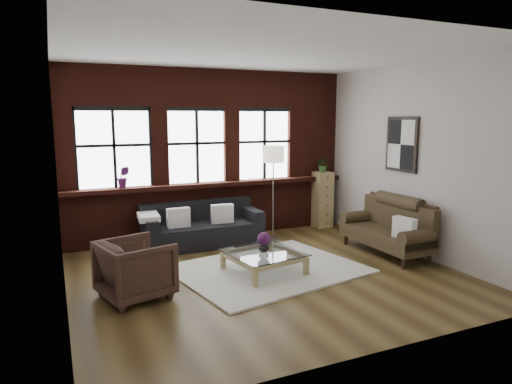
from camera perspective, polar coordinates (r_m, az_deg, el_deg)
name	(u,v)px	position (r m, az deg, el deg)	size (l,w,h in m)	color
floor	(266,275)	(6.90, 1.30, -10.28)	(5.50, 5.50, 0.00)	#463519
ceiling	(267,52)	(6.55, 1.40, 17.09)	(5.50, 5.50, 0.00)	white
wall_back	(211,155)	(8.85, -5.64, 4.68)	(5.50, 5.50, 0.00)	beige
wall_front	(381,195)	(4.43, 15.36, -0.37)	(5.50, 5.50, 0.00)	beige
wall_left	(58,178)	(5.91, -23.52, 1.58)	(5.00, 5.00, 0.00)	beige
wall_right	(415,160)	(8.10, 19.25, 3.76)	(5.00, 5.00, 0.00)	beige
brick_backwall	(212,155)	(8.79, -5.52, 4.66)	(5.50, 0.12, 3.20)	#42170F
sill_ledge	(214,184)	(8.77, -5.27, 0.96)	(5.50, 0.30, 0.08)	#42170F
window_left	(114,150)	(8.39, -17.33, 5.07)	(1.38, 0.10, 1.50)	black
window_mid	(197,147)	(8.70, -7.43, 5.56)	(1.38, 0.10, 1.50)	black
window_right	(264,145)	(9.20, 0.99, 5.85)	(1.38, 0.10, 1.50)	black
wall_poster	(402,144)	(8.28, 17.77, 5.69)	(0.05, 0.74, 0.94)	black
shag_rug	(268,269)	(7.09, 1.49, -9.61)	(2.67, 2.10, 0.03)	beige
dark_sofa	(202,224)	(8.35, -6.76, -4.06)	(2.14, 0.86, 0.77)	black
pillow_a	(178,218)	(8.10, -9.67, -3.18)	(0.40, 0.14, 0.34)	white
pillow_b	(222,214)	(8.33, -4.24, -2.71)	(0.40, 0.14, 0.34)	white
vintage_settee	(386,227)	(8.07, 15.89, -4.23)	(0.78, 1.76, 0.94)	#352A18
pillow_settee	(404,228)	(7.60, 18.06, -4.31)	(0.14, 0.38, 0.34)	white
armchair	(136,269)	(6.15, -14.83, -9.30)	(0.82, 0.85, 0.77)	#35221A
coffee_table	(264,263)	(6.91, 0.98, -8.82)	(1.02, 1.02, 0.34)	tan
vase	(264,247)	(6.84, 0.99, -6.83)	(0.15, 0.15, 0.16)	#B2B2B2
flowers	(264,239)	(6.80, 0.99, -5.86)	(0.20, 0.20, 0.20)	#521C52
drawer_chest	(322,199)	(9.76, 8.24, -0.91)	(0.36, 0.36, 1.18)	tan
potted_plant_top	(323,164)	(9.65, 8.35, 3.46)	(0.29, 0.25, 0.32)	#2D5923
floor_lamp	(273,189)	(8.58, 2.15, 0.32)	(0.40, 0.40, 1.93)	#A5A5A8
sill_plant	(123,177)	(8.33, -16.25, 1.80)	(0.21, 0.17, 0.39)	#521C52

